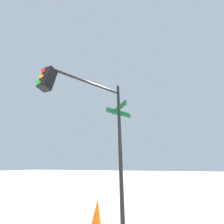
% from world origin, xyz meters
% --- Properties ---
extents(traffic_signal_near, '(2.40, 2.48, 5.01)m').
position_xyz_m(traffic_signal_near, '(-5.64, -6.55, 3.55)').
color(traffic_signal_near, black).
rests_on(traffic_signal_near, ground_plane).
extents(traffic_cone, '(0.36, 0.36, 0.70)m').
position_xyz_m(traffic_cone, '(-5.38, -8.45, 0.35)').
color(traffic_cone, orange).
rests_on(traffic_cone, ground_plane).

